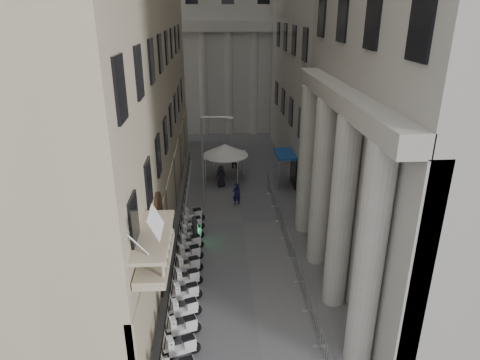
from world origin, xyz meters
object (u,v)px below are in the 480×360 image
object	(u,v)px
pedestrian_a	(237,194)
pedestrian_b	(234,159)
street_lamp	(206,156)
info_kiosk	(195,232)
security_tent	(221,148)

from	to	relation	value
pedestrian_a	pedestrian_b	bearing A→B (deg)	-109.32
street_lamp	pedestrian_a	distance (m)	4.09
pedestrian_a	street_lamp	bearing A→B (deg)	-9.29
info_kiosk	pedestrian_b	bearing A→B (deg)	66.15
pedestrian_b	info_kiosk	bearing A→B (deg)	99.70
security_tent	pedestrian_b	bearing A→B (deg)	62.79
street_lamp	pedestrian_b	size ratio (longest dim) A/B	3.93
pedestrian_a	pedestrian_b	xyz separation A→B (m)	(0.22, 8.41, 0.02)
security_tent	street_lamp	size ratio (longest dim) A/B	0.57
security_tent	info_kiosk	world-z (taller)	security_tent
street_lamp	pedestrian_a	size ratio (longest dim) A/B	4.00
info_kiosk	pedestrian_b	world-z (taller)	pedestrian_b
security_tent	pedestrian_a	xyz separation A→B (m)	(1.04, -5.94, -1.88)
security_tent	pedestrian_b	size ratio (longest dim) A/B	2.23
security_tent	pedestrian_b	xyz separation A→B (m)	(1.27, 2.46, -1.87)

